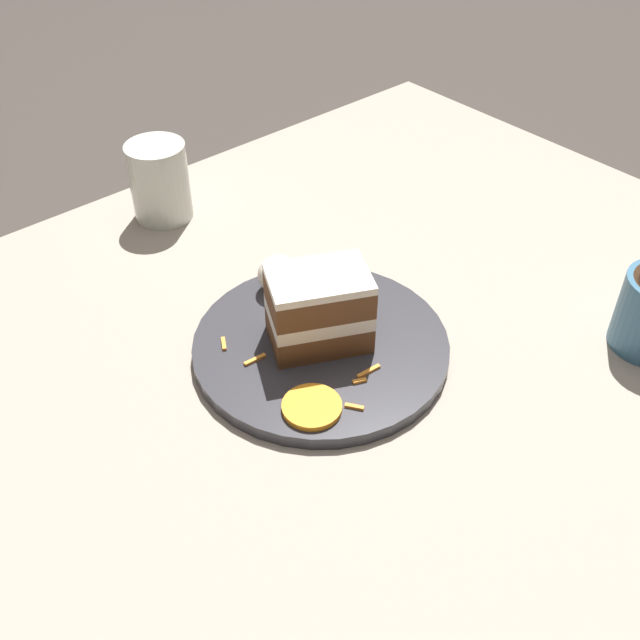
% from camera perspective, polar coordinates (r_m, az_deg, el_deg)
% --- Properties ---
extents(ground_plane, '(6.00, 6.00, 0.00)m').
position_cam_1_polar(ground_plane, '(0.77, 2.72, -6.15)').
color(ground_plane, '#38332D').
rests_on(ground_plane, ground).
extents(dining_table, '(1.13, 0.95, 0.03)m').
position_cam_1_polar(dining_table, '(0.75, 2.76, -5.35)').
color(dining_table, gray).
rests_on(dining_table, ground).
extents(plate, '(0.26, 0.26, 0.01)m').
position_cam_1_polar(plate, '(0.77, 0.00, -2.04)').
color(plate, '#333338').
rests_on(plate, dining_table).
extents(cake_slice, '(0.12, 0.10, 0.08)m').
position_cam_1_polar(cake_slice, '(0.74, 0.08, 0.96)').
color(cake_slice, brown).
rests_on(cake_slice, plate).
extents(cream_dollop, '(0.05, 0.04, 0.04)m').
position_cam_1_polar(cream_dollop, '(0.82, -3.23, 3.54)').
color(cream_dollop, silver).
rests_on(cream_dollop, plate).
extents(orange_garnish, '(0.06, 0.06, 0.01)m').
position_cam_1_polar(orange_garnish, '(0.69, -0.63, -6.63)').
color(orange_garnish, orange).
rests_on(orange_garnish, plate).
extents(carrot_shreds_scatter, '(0.10, 0.17, 0.00)m').
position_cam_1_polar(carrot_shreds_scatter, '(0.73, -0.74, -3.88)').
color(carrot_shreds_scatter, orange).
rests_on(carrot_shreds_scatter, plate).
extents(drinking_glass, '(0.07, 0.07, 0.10)m').
position_cam_1_polar(drinking_glass, '(0.98, -12.07, 9.93)').
color(drinking_glass, beige).
rests_on(drinking_glass, dining_table).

